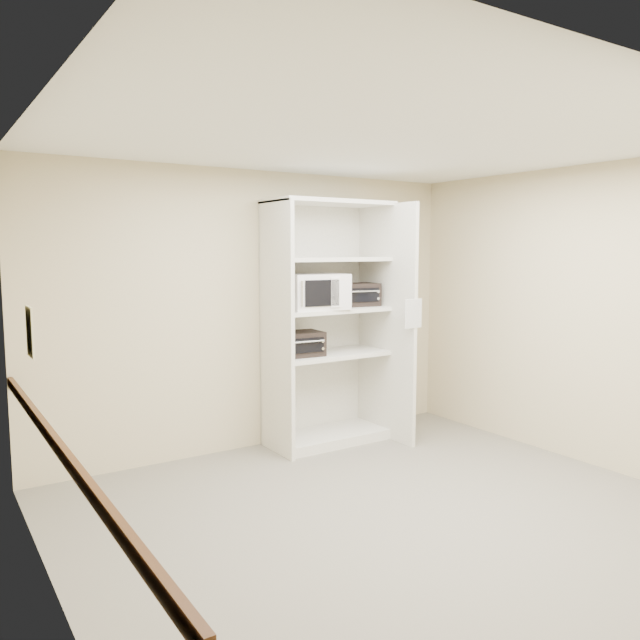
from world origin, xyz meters
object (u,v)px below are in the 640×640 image
shelving_unit (332,331)px  toaster_oven_upper (357,295)px  microwave (315,292)px  toaster_oven_lower (300,344)px

shelving_unit → toaster_oven_upper: bearing=-0.0°
shelving_unit → microwave: (-0.24, -0.06, 0.41)m
shelving_unit → toaster_oven_lower: (-0.39, -0.02, -0.09)m
shelving_unit → microwave: size_ratio=4.25×
microwave → shelving_unit: bearing=20.9°
toaster_oven_upper → toaster_oven_lower: bearing=-171.8°
microwave → toaster_oven_upper: bearing=13.0°
microwave → toaster_oven_upper: size_ratio=1.40×
toaster_oven_upper → shelving_unit: bearing=-173.3°
microwave → toaster_oven_upper: 0.55m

